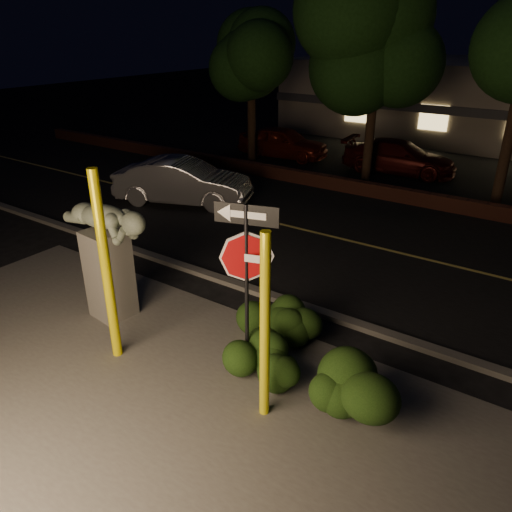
{
  "coord_description": "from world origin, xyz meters",
  "views": [
    {
      "loc": [
        5.0,
        -5.53,
        5.71
      ],
      "look_at": [
        -0.03,
        1.77,
        1.6
      ],
      "focal_mm": 35.0,
      "sensor_mm": 36.0,
      "label": 1
    }
  ],
  "objects_px": {
    "parked_car_red": "(283,142)",
    "parked_car_darkred": "(399,157)",
    "yellow_pole_right": "(265,330)",
    "signpost": "(246,258)",
    "silver_sedan": "(183,182)",
    "sculpture": "(107,247)",
    "yellow_pole_left": "(106,269)"
  },
  "relations": [
    {
      "from": "parked_car_red",
      "to": "parked_car_darkred",
      "type": "relative_size",
      "value": 0.91
    },
    {
      "from": "yellow_pole_right",
      "to": "parked_car_red",
      "type": "distance_m",
      "value": 17.25
    },
    {
      "from": "signpost",
      "to": "parked_car_red",
      "type": "bearing_deg",
      "value": 102.55
    },
    {
      "from": "yellow_pole_right",
      "to": "silver_sedan",
      "type": "height_order",
      "value": "yellow_pole_right"
    },
    {
      "from": "sculpture",
      "to": "silver_sedan",
      "type": "height_order",
      "value": "sculpture"
    },
    {
      "from": "yellow_pole_left",
      "to": "yellow_pole_right",
      "type": "bearing_deg",
      "value": 4.93
    },
    {
      "from": "yellow_pole_left",
      "to": "signpost",
      "type": "height_order",
      "value": "yellow_pole_left"
    },
    {
      "from": "signpost",
      "to": "parked_car_darkred",
      "type": "xyz_separation_m",
      "value": [
        -2.49,
        14.49,
        -1.58
      ]
    },
    {
      "from": "yellow_pole_right",
      "to": "sculpture",
      "type": "xyz_separation_m",
      "value": [
        -4.31,
        0.67,
        0.02
      ]
    },
    {
      "from": "yellow_pole_left",
      "to": "parked_car_red",
      "type": "relative_size",
      "value": 0.85
    },
    {
      "from": "yellow_pole_left",
      "to": "sculpture",
      "type": "xyz_separation_m",
      "value": [
        -1.14,
        0.94,
        -0.2
      ]
    },
    {
      "from": "yellow_pole_left",
      "to": "signpost",
      "type": "relative_size",
      "value": 1.14
    },
    {
      "from": "sculpture",
      "to": "parked_car_darkred",
      "type": "relative_size",
      "value": 0.56
    },
    {
      "from": "signpost",
      "to": "parked_car_darkred",
      "type": "bearing_deg",
      "value": 82.82
    },
    {
      "from": "yellow_pole_right",
      "to": "silver_sedan",
      "type": "bearing_deg",
      "value": 138.81
    },
    {
      "from": "silver_sedan",
      "to": "parked_car_red",
      "type": "relative_size",
      "value": 1.11
    },
    {
      "from": "yellow_pole_left",
      "to": "parked_car_darkred",
      "type": "xyz_separation_m",
      "value": [
        -0.2,
        15.52,
        -1.13
      ]
    },
    {
      "from": "sculpture",
      "to": "signpost",
      "type": "bearing_deg",
      "value": 7.39
    },
    {
      "from": "silver_sedan",
      "to": "parked_car_red",
      "type": "xyz_separation_m",
      "value": [
        -0.66,
        7.66,
        -0.05
      ]
    },
    {
      "from": "yellow_pole_right",
      "to": "parked_car_darkred",
      "type": "xyz_separation_m",
      "value": [
        -3.37,
        15.25,
        -0.91
      ]
    },
    {
      "from": "sculpture",
      "to": "silver_sedan",
      "type": "distance_m",
      "value": 7.58
    },
    {
      "from": "signpost",
      "to": "sculpture",
      "type": "distance_m",
      "value": 3.5
    },
    {
      "from": "signpost",
      "to": "parked_car_red",
      "type": "relative_size",
      "value": 0.75
    },
    {
      "from": "signpost",
      "to": "parked_car_red",
      "type": "distance_m",
      "value": 16.21
    },
    {
      "from": "yellow_pole_left",
      "to": "silver_sedan",
      "type": "height_order",
      "value": "yellow_pole_left"
    },
    {
      "from": "silver_sedan",
      "to": "signpost",
      "type": "bearing_deg",
      "value": -152.58
    },
    {
      "from": "yellow_pole_left",
      "to": "silver_sedan",
      "type": "relative_size",
      "value": 0.77
    },
    {
      "from": "parked_car_red",
      "to": "parked_car_darkred",
      "type": "height_order",
      "value": "parked_car_red"
    },
    {
      "from": "silver_sedan",
      "to": "parked_car_darkred",
      "type": "height_order",
      "value": "silver_sedan"
    },
    {
      "from": "yellow_pole_left",
      "to": "parked_car_darkred",
      "type": "distance_m",
      "value": 15.56
    },
    {
      "from": "parked_car_darkred",
      "to": "signpost",
      "type": "bearing_deg",
      "value": -175.01
    },
    {
      "from": "yellow_pole_left",
      "to": "parked_car_darkred",
      "type": "relative_size",
      "value": 0.77
    }
  ]
}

